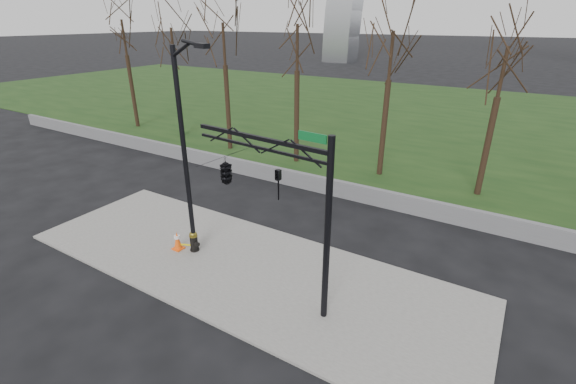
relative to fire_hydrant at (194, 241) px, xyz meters
The scene contains 10 objects.
ground 2.23m from the fire_hydrant, ahead, with size 500.00×500.00×0.00m, color black.
sidewalk 2.22m from the fire_hydrant, ahead, with size 18.00×6.00×0.10m, color slate.
grass_strip 30.24m from the fire_hydrant, 85.90° to the left, with size 120.00×40.00×0.06m, color #183312.
guardrail 8.44m from the fire_hydrant, 75.17° to the left, with size 60.00×0.30×0.90m, color #59595B.
tree_row 13.01m from the fire_hydrant, 99.92° to the left, with size 37.43×4.00×9.32m.
fire_hydrant is the anchor object (origin of this frame).
traffic_cone 0.72m from the fire_hydrant, 157.93° to the right, with size 0.43×0.43×0.80m.
street_light 4.17m from the fire_hydrant, 18.26° to the right, with size 2.31×0.93×8.21m.
traffic_signal_mast 4.72m from the fire_hydrant, ahead, with size 5.09×2.52×6.00m.
caution_tape 0.40m from the fire_hydrant, 158.58° to the right, with size 0.67×0.28×0.47m.
Camera 1 is at (8.26, -9.91, 8.76)m, focal length 24.54 mm.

